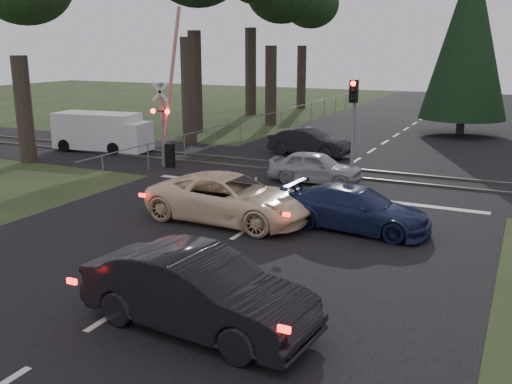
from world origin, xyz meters
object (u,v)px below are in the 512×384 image
Objects in this scene: dark_hatchback at (198,292)px; blue_sedan at (356,209)px; traffic_signal_center at (353,113)px; cream_coupe at (230,198)px; dark_car_far at (310,142)px; crossing_signal at (167,122)px; silver_car at (316,167)px; white_van at (104,132)px.

blue_sedan is (1.02, 7.40, -0.14)m from dark_hatchback.
traffic_signal_center is 0.86× the size of dark_hatchback.
cream_coupe is 1.12× the size of dark_hatchback.
traffic_signal_center is 0.99× the size of dark_car_far.
traffic_signal_center is (8.27, 0.89, 0.75)m from crossing_signal.
traffic_signal_center is 1.09× the size of silver_car.
silver_car is 12.66m from white_van.
cream_coupe is at bearing -166.29° from dark_car_far.
white_van is (-12.48, 2.08, 0.36)m from silver_car.
blue_sedan is at bearing -2.71° from dark_hatchback.
silver_car is (0.68, 6.01, -0.10)m from cream_coupe.
dark_car_far is (-3.48, 4.58, -2.12)m from traffic_signal_center.
traffic_signal_center is at bearing -12.07° from white_van.
white_van is at bearing 50.08° from dark_hatchback.
traffic_signal_center reaches higher than silver_car.
traffic_signal_center is 7.42m from cream_coupe.
blue_sedan reaches higher than silver_car.
crossing_signal is 7.21m from silver_car.
white_van is (-11.81, 8.10, 0.27)m from cream_coupe.
blue_sedan is 1.07× the size of dark_car_far.
white_van is at bearing 77.66° from silver_car.
silver_car is at bearing -144.23° from traffic_signal_center.
blue_sedan is at bearing -151.50° from silver_car.
traffic_signal_center is at bearing 9.03° from dark_hatchback.
dark_hatchback reaches higher than blue_sedan.
white_van reaches higher than silver_car.
cream_coupe is (6.40, -5.99, -1.32)m from crossing_signal.
crossing_signal is 5.90m from white_van.
dark_car_far is at bearing 11.27° from white_van.
dark_hatchback is 1.26× the size of silver_car.
dark_hatchback is 0.90× the size of white_van.
silver_car is at bearing -4.38° from cream_coupe.
silver_car is 0.91× the size of dark_car_far.
crossing_signal is at bearing 41.42° from dark_hatchback.
traffic_signal_center reaches higher than blue_sedan.
dark_car_far is at bearing 10.01° from cream_coupe.
white_van is (-15.62, 7.22, 0.36)m from blue_sedan.
crossing_signal is 11.50m from blue_sedan.
silver_car is at bearing -16.45° from white_van.
crossing_signal reaches higher than silver_car.
dark_hatchback reaches higher than dark_car_far.
silver_car is 0.72× the size of white_van.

